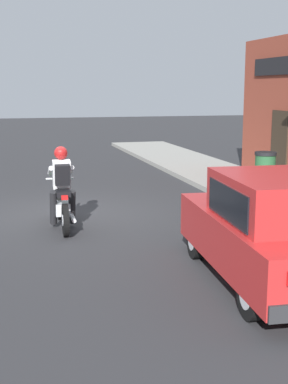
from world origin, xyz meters
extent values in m
plane|color=#2B2B2D|center=(0.00, 0.00, 0.00)|extent=(80.00, 80.00, 0.00)
cube|color=gray|center=(5.15, 3.00, 0.07)|extent=(2.60, 22.00, 0.14)
cube|color=#2D2319|center=(6.43, 2.49, 1.05)|extent=(0.04, 0.90, 2.10)
cylinder|color=black|center=(-0.22, -0.29, 0.31)|extent=(0.12, 0.62, 0.62)
cylinder|color=silver|center=(-0.22, -0.29, 0.31)|extent=(0.13, 0.22, 0.22)
cylinder|color=black|center=(-0.26, -1.69, 0.31)|extent=(0.12, 0.62, 0.62)
cylinder|color=silver|center=(-0.26, -1.69, 0.31)|extent=(0.13, 0.22, 0.22)
cube|color=silver|center=(-0.24, -1.04, 0.39)|extent=(0.29, 0.41, 0.24)
ellipsoid|color=#196B33|center=(-0.23, -0.79, 0.80)|extent=(0.32, 0.53, 0.24)
cube|color=black|center=(-0.25, -1.27, 0.76)|extent=(0.28, 0.57, 0.10)
cylinder|color=silver|center=(-0.22, -0.39, 0.62)|extent=(0.08, 0.33, 0.68)
cylinder|color=silver|center=(-0.22, -0.51, 0.91)|extent=(0.56, 0.06, 0.04)
sphere|color=silver|center=(-0.22, -0.34, 0.79)|extent=(0.16, 0.16, 0.16)
cylinder|color=silver|center=(-0.09, -1.45, 0.29)|extent=(0.10, 0.55, 0.08)
cube|color=red|center=(-0.26, -1.64, 0.73)|extent=(0.12, 0.06, 0.08)
cylinder|color=black|center=(-0.42, -1.10, 0.43)|extent=(0.15, 0.35, 0.71)
cylinder|color=black|center=(-0.06, -1.12, 0.43)|extent=(0.15, 0.35, 0.71)
cube|color=silver|center=(-0.24, -1.09, 1.08)|extent=(0.35, 0.34, 0.57)
cylinder|color=silver|center=(-0.43, -0.84, 1.12)|extent=(0.11, 0.52, 0.26)
cylinder|color=silver|center=(-0.03, -0.86, 1.12)|extent=(0.11, 0.52, 0.26)
sphere|color=#A51919|center=(-0.24, -1.03, 1.49)|extent=(0.26, 0.26, 0.26)
cube|color=black|center=(-0.25, -1.25, 1.10)|extent=(0.29, 0.25, 0.42)
cylinder|color=black|center=(1.64, -3.54, 0.30)|extent=(0.23, 0.61, 0.60)
cylinder|color=silver|center=(1.64, -3.54, 0.30)|extent=(0.23, 0.35, 0.33)
cylinder|color=black|center=(3.07, -3.66, 0.30)|extent=(0.23, 0.61, 0.60)
cylinder|color=silver|center=(3.07, -3.66, 0.30)|extent=(0.23, 0.35, 0.33)
cylinder|color=black|center=(1.44, -5.93, 0.30)|extent=(0.23, 0.61, 0.60)
cylinder|color=silver|center=(1.44, -5.93, 0.30)|extent=(0.23, 0.35, 0.33)
cube|color=red|center=(2.25, -4.79, 0.60)|extent=(1.94, 3.82, 0.70)
cube|color=red|center=(2.23, -5.04, 1.24)|extent=(1.59, 2.01, 0.66)
cube|color=black|center=(2.31, -4.18, 1.19)|extent=(1.35, 0.46, 0.51)
cube|color=black|center=(1.51, -4.98, 1.22)|extent=(0.16, 1.52, 0.46)
cube|color=silver|center=(1.90, -2.90, 0.72)|extent=(0.24, 0.06, 0.14)
cube|color=silver|center=(2.91, -2.98, 0.72)|extent=(0.24, 0.06, 0.14)
cube|color=#28282B|center=(2.41, -2.97, 0.35)|extent=(1.61, 0.25, 0.20)
cylinder|color=#23512D|center=(5.20, 0.96, 0.59)|extent=(0.52, 0.52, 0.90)
cylinder|color=black|center=(5.20, 0.96, 1.08)|extent=(0.56, 0.56, 0.08)
camera|label=1|loc=(-1.36, -11.38, 2.72)|focal=50.00mm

